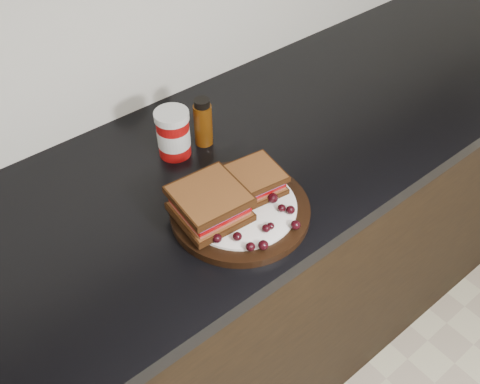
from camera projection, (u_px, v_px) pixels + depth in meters
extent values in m
cube|color=black|center=(138.00, 350.00, 1.37)|extent=(3.96, 0.58, 0.86)
cube|color=black|center=(108.00, 235.00, 1.06)|extent=(3.98, 0.60, 0.04)
cylinder|color=black|center=(240.00, 210.00, 1.07)|extent=(0.28, 0.28, 0.02)
ellipsoid|color=black|center=(217.00, 238.00, 0.98)|extent=(0.02, 0.02, 0.02)
ellipsoid|color=black|center=(237.00, 236.00, 0.99)|extent=(0.02, 0.02, 0.02)
ellipsoid|color=black|center=(251.00, 247.00, 0.97)|extent=(0.02, 0.02, 0.02)
ellipsoid|color=black|center=(263.00, 245.00, 0.97)|extent=(0.02, 0.02, 0.02)
ellipsoid|color=black|center=(266.00, 228.00, 1.00)|extent=(0.02, 0.02, 0.02)
ellipsoid|color=black|center=(271.00, 226.00, 1.01)|extent=(0.01, 0.01, 0.01)
ellipsoid|color=black|center=(296.00, 225.00, 1.01)|extent=(0.02, 0.02, 0.02)
ellipsoid|color=black|center=(291.00, 210.00, 1.03)|extent=(0.02, 0.02, 0.02)
ellipsoid|color=black|center=(282.00, 208.00, 1.04)|extent=(0.02, 0.02, 0.02)
ellipsoid|color=black|center=(273.00, 198.00, 1.05)|extent=(0.02, 0.02, 0.02)
ellipsoid|color=black|center=(277.00, 189.00, 1.07)|extent=(0.02, 0.02, 0.02)
ellipsoid|color=black|center=(264.00, 186.00, 1.08)|extent=(0.02, 0.02, 0.02)
ellipsoid|color=black|center=(265.00, 179.00, 1.10)|extent=(0.02, 0.02, 0.02)
ellipsoid|color=black|center=(247.00, 174.00, 1.11)|extent=(0.02, 0.02, 0.02)
ellipsoid|color=black|center=(202.00, 197.00, 1.06)|extent=(0.02, 0.02, 0.02)
ellipsoid|color=black|center=(207.00, 208.00, 1.04)|extent=(0.02, 0.02, 0.02)
ellipsoid|color=black|center=(207.00, 219.00, 1.02)|extent=(0.02, 0.02, 0.02)
ellipsoid|color=black|center=(213.00, 222.00, 1.01)|extent=(0.02, 0.02, 0.02)
ellipsoid|color=black|center=(204.00, 203.00, 1.05)|extent=(0.02, 0.02, 0.02)
ellipsoid|color=black|center=(202.00, 204.00, 1.04)|extent=(0.02, 0.02, 0.02)
ellipsoid|color=black|center=(213.00, 215.00, 1.02)|extent=(0.02, 0.02, 0.02)
cylinder|color=#9A0B0B|center=(173.00, 133.00, 1.17)|extent=(0.10, 0.10, 0.11)
cylinder|color=#4E2707|center=(203.00, 122.00, 1.19)|extent=(0.05, 0.05, 0.12)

